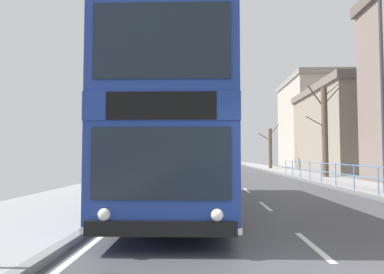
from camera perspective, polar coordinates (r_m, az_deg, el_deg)
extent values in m
cube|color=silver|center=(6.70, 19.47, -16.70)|extent=(0.12, 2.00, 0.00)
cube|color=silver|center=(11.29, 12.07, -11.14)|extent=(0.12, 2.00, 0.00)
cube|color=silver|center=(16.01, 9.08, -8.77)|extent=(0.12, 2.00, 0.00)
cube|color=silver|center=(20.77, 7.47, -7.47)|extent=(0.12, 2.00, 0.00)
cube|color=silver|center=(25.54, 6.46, -6.65)|extent=(0.12, 2.00, 0.00)
cube|color=silver|center=(30.32, 5.78, -6.09)|extent=(0.12, 2.00, 0.00)
cube|color=silver|center=(35.11, 5.28, -5.68)|extent=(0.12, 2.00, 0.00)
cube|color=silver|center=(39.89, 4.90, -5.37)|extent=(0.12, 2.00, 0.00)
cube|color=silver|center=(44.69, 4.61, -5.13)|extent=(0.12, 2.00, 0.00)
cube|color=silver|center=(49.48, 4.37, -4.93)|extent=(0.12, 2.00, 0.00)
cube|color=silver|center=(54.27, 4.17, -4.77)|extent=(0.12, 2.00, 0.00)
cube|color=navy|center=(10.76, -1.92, -4.92)|extent=(2.66, 10.63, 1.81)
cube|color=navy|center=(10.79, -1.91, 1.14)|extent=(2.68, 10.69, 0.47)
cube|color=navy|center=(10.91, -1.90, 6.70)|extent=(2.66, 10.63, 1.65)
cube|color=navy|center=(11.09, -1.89, 11.11)|extent=(2.58, 10.31, 0.08)
cube|color=#19232D|center=(5.46, -5.22, -4.42)|extent=(2.23, 0.06, 1.16)
cube|color=black|center=(5.51, -5.18, 5.22)|extent=(1.78, 0.05, 0.45)
cube|color=#19232D|center=(5.76, -5.12, 15.71)|extent=(2.23, 0.06, 1.25)
cube|color=black|center=(5.57, -5.28, -14.97)|extent=(2.41, 0.11, 0.24)
cube|color=silver|center=(10.82, -1.93, -9.39)|extent=(2.69, 10.69, 0.10)
cube|color=#19232D|center=(11.02, 4.83, -3.55)|extent=(0.12, 8.27, 0.94)
cube|color=#19232D|center=(10.93, 4.87, 7.14)|extent=(0.13, 9.54, 0.99)
cube|color=#19232D|center=(11.17, -8.42, -3.53)|extent=(0.12, 8.27, 0.94)
cube|color=#19232D|center=(11.08, -8.58, 7.02)|extent=(0.13, 9.54, 0.99)
sphere|color=white|center=(5.49, 4.20, -12.81)|extent=(0.20, 0.20, 0.20)
sphere|color=white|center=(5.69, -14.41, -12.38)|extent=(0.20, 0.20, 0.20)
cube|color=#19232D|center=(6.83, 6.94, -7.02)|extent=(0.03, 0.90, 1.55)
cylinder|color=black|center=(7.73, 5.89, -11.09)|extent=(0.31, 1.04, 1.04)
cylinder|color=black|center=(7.93, -12.28, -10.83)|extent=(0.31, 1.04, 1.04)
cylinder|color=black|center=(14.19, 3.85, -7.44)|extent=(0.31, 1.04, 1.04)
cylinder|color=black|center=(14.30, -6.04, -7.40)|extent=(0.31, 1.04, 1.04)
cylinder|color=#598CC6|center=(14.37, 28.58, -6.35)|extent=(0.05, 0.05, 1.09)
cylinder|color=#598CC6|center=(16.23, 25.34, -6.02)|extent=(0.05, 0.05, 1.09)
cylinder|color=#598CC6|center=(18.13, 22.78, -5.73)|extent=(0.05, 0.05, 1.09)
cylinder|color=#598CC6|center=(20.06, 20.71, -5.50)|extent=(0.05, 0.05, 1.09)
cylinder|color=#598CC6|center=(22.01, 19.01, -5.30)|extent=(0.05, 0.05, 1.09)
cylinder|color=#598CC6|center=(23.98, 17.59, -5.13)|extent=(0.05, 0.05, 1.09)
cylinder|color=#598CC6|center=(25.96, 16.38, -4.98)|extent=(0.05, 0.05, 1.09)
cylinder|color=#598CC6|center=(27.95, 15.34, -4.85)|extent=(0.05, 0.05, 1.09)
cylinder|color=#598CC6|center=(17.16, 23.96, -4.23)|extent=(0.04, 22.54, 0.04)
cylinder|color=#598CC6|center=(17.17, 23.99, -5.69)|extent=(0.04, 22.54, 0.04)
cylinder|color=#38383D|center=(15.71, 29.10, 7.52)|extent=(0.14, 0.14, 8.49)
cylinder|color=brown|center=(25.44, 21.22, 0.81)|extent=(0.41, 0.41, 6.19)
cylinder|color=brown|center=(25.95, 22.45, 6.60)|extent=(1.33, 0.08, 1.43)
cylinder|color=brown|center=(25.61, 19.94, 6.29)|extent=(1.16, 0.24, 1.66)
cylinder|color=brown|center=(25.25, 19.82, 2.43)|extent=(1.34, 0.16, 0.77)
cylinder|color=brown|center=(25.96, 22.16, 7.23)|extent=(1.05, 0.07, 0.94)
cylinder|color=brown|center=(40.47, 12.89, -1.85)|extent=(0.42, 0.42, 4.56)
cylinder|color=brown|center=(41.37, 13.55, 1.24)|extent=(1.39, 1.48, 1.47)
cylinder|color=brown|center=(40.73, 11.95, 0.02)|extent=(1.30, 0.78, 0.96)
cylinder|color=brown|center=(41.59, 12.80, 0.15)|extent=(0.39, 2.15, 1.13)
cylinder|color=brown|center=(41.22, 12.39, -0.21)|extent=(0.49, 1.56, 0.84)
cube|color=gray|center=(38.53, 27.23, 0.71)|extent=(11.06, 14.09, 7.85)
cube|color=#6D6357|center=(39.02, 27.07, 6.99)|extent=(11.50, 14.65, 0.70)
cube|color=#B2A899|center=(49.78, 20.16, 1.81)|extent=(8.07, 12.57, 11.38)
cube|color=gray|center=(50.64, 20.04, 8.64)|extent=(8.39, 13.08, 0.70)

